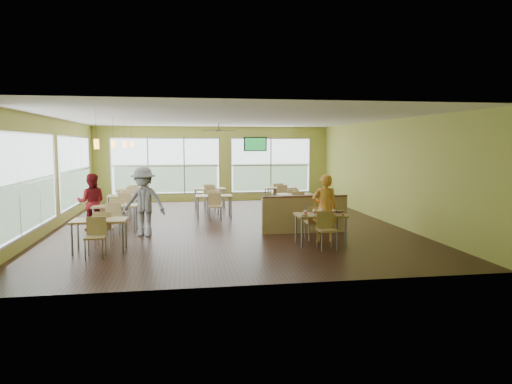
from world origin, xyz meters
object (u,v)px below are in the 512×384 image
food_basket (339,212)px  half_wall_divider (305,214)px  main_table (320,219)px  man_plaid (325,208)px

food_basket → half_wall_divider: bearing=110.9°
main_table → food_basket: bearing=12.6°
main_table → food_basket: 0.54m
half_wall_divider → man_plaid: size_ratio=1.41×
man_plaid → food_basket: man_plaid is taller
man_plaid → food_basket: (0.34, -0.11, -0.07)m
half_wall_divider → man_plaid: man_plaid is taller
main_table → man_plaid: bearing=51.7°
half_wall_divider → food_basket: 1.45m
main_table → food_basket: size_ratio=6.55×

